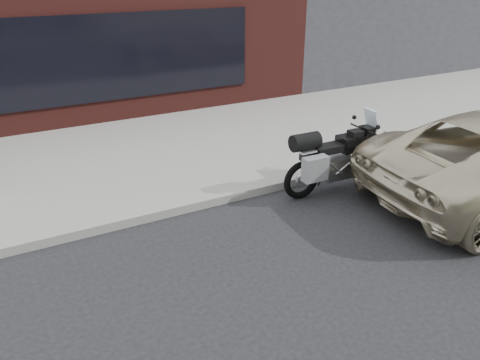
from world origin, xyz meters
The scene contains 3 objects.
near_sidewalk centered at (0.00, 7.00, 0.07)m, with size 44.00×6.00×0.15m, color gray.
storefront centered at (-2.00, 13.98, 2.25)m, with size 14.00×10.07×4.50m.
motorcycle centered at (1.85, 3.56, 0.61)m, with size 2.25×0.73×1.42m.
Camera 1 is at (-3.13, -2.35, 3.74)m, focal length 35.00 mm.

